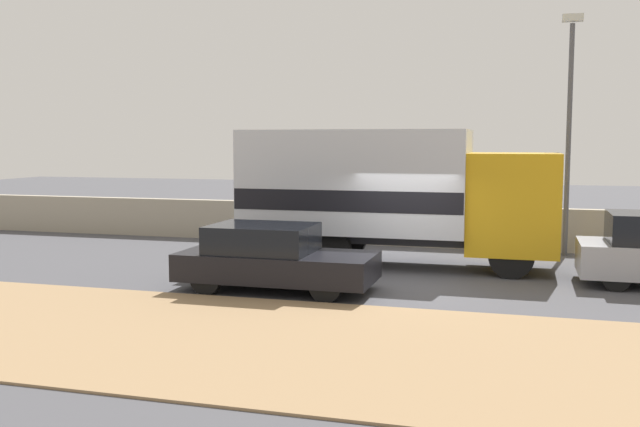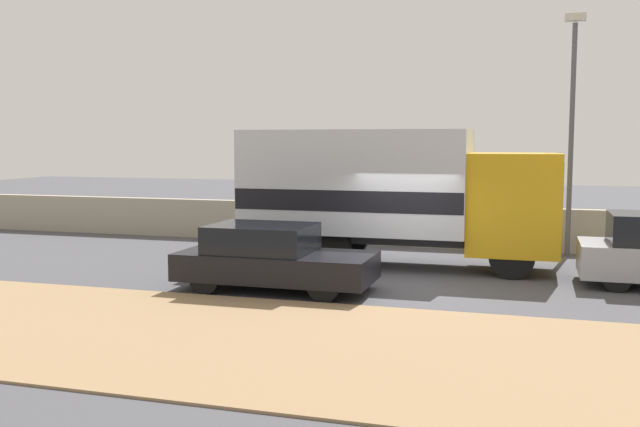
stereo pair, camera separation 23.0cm
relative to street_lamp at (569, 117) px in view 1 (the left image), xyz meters
name	(u,v)px [view 1 (the left image)]	position (x,y,z in m)	size (l,w,h in m)	color
ground_plane	(396,286)	(-3.91, -5.56, -3.93)	(80.00, 80.00, 0.00)	#47474C
dirt_shoulder_foreground	(340,347)	(-3.91, -10.67, -3.91)	(60.00, 5.74, 0.04)	#937551
stone_wall_backdrop	(431,226)	(-3.91, 0.63, -3.29)	(60.00, 0.35, 1.29)	#A39984
street_lamp	(569,117)	(0.00, 0.00, 0.00)	(0.56, 0.28, 6.77)	#4C4C51
box_truck	(385,191)	(-4.67, -3.04, -1.96)	(8.10, 2.50, 3.56)	gold
car_hatchback	(273,258)	(-6.43, -6.79, -3.21)	(4.28, 1.89, 1.45)	black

